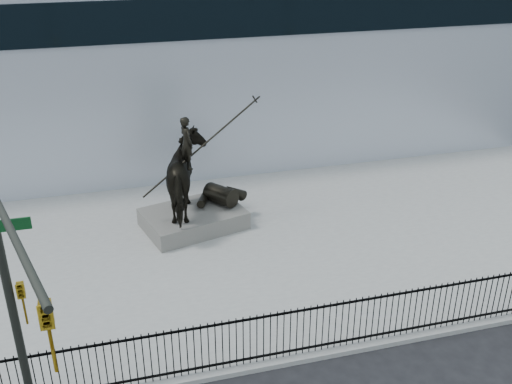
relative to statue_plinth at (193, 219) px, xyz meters
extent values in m
cube|color=gray|center=(1.96, -1.94, -0.40)|extent=(30.00, 12.00, 0.15)
cube|color=silver|center=(1.96, 11.06, 4.02)|extent=(44.00, 14.00, 9.00)
cube|color=black|center=(1.96, -7.69, -0.18)|extent=(22.00, 0.05, 0.05)
cube|color=black|center=(1.96, -7.69, 1.07)|extent=(22.00, 0.05, 0.05)
cube|color=black|center=(1.96, -7.69, 0.42)|extent=(22.00, 0.03, 1.50)
cube|color=#63605A|center=(0.00, 0.00, 0.00)|extent=(4.00, 3.22, 0.66)
imported|color=black|center=(0.00, 0.00, 1.73)|extent=(3.00, 3.28, 2.80)
imported|color=black|center=(-0.11, -0.03, 3.01)|extent=(0.61, 0.78, 1.89)
cylinder|color=black|center=(0.37, 0.10, 2.72)|extent=(4.37, 1.19, 2.85)
cylinder|color=#262822|center=(-5.04, -8.74, 3.02)|extent=(0.18, 0.18, 7.00)
cylinder|color=#262822|center=(-4.44, -10.86, 6.12)|extent=(1.47, 4.84, 0.12)
imported|color=#B88B14|center=(-3.84, -12.99, 5.49)|extent=(0.18, 0.22, 1.10)
imported|color=#B88B14|center=(-4.82, -8.74, 3.22)|extent=(0.16, 0.20, 1.00)
cube|color=#0C3F19|center=(-4.68, -9.94, 5.62)|extent=(0.90, 0.03, 0.22)
camera|label=1|loc=(-2.93, -19.45, 10.39)|focal=42.00mm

